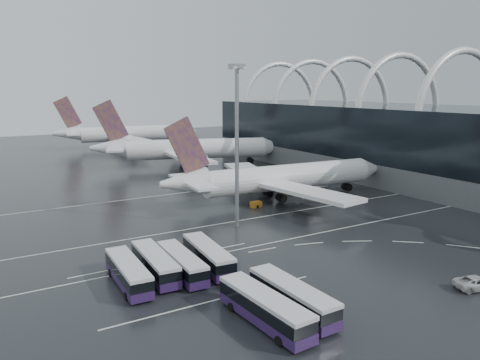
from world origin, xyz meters
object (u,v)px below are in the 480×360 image
bus_row_near_a (128,272)px  floodlight_mast (237,127)px  airliner_main (279,179)px  van_curve_a (478,283)px  airliner_gate_b (187,150)px  bus_row_far_c (292,297)px  bus_row_near_c (182,263)px  gse_cart_belly_d (324,189)px  bus_row_far_b (265,308)px  airliner_gate_c (125,134)px  gse_cart_belly_c (256,204)px  bus_row_near_d (208,256)px  bus_row_near_b (155,263)px  gse_cart_belly_e (285,189)px  gse_cart_belly_b (309,185)px

bus_row_near_a → floodlight_mast: floodlight_mast is taller
airliner_main → van_curve_a: airliner_main is taller
airliner_gate_b → bus_row_far_c: (-32.07, -98.56, -3.62)m
floodlight_mast → bus_row_far_c: bearing=-110.0°
airliner_gate_b → bus_row_near_c: 90.92m
van_curve_a → gse_cart_belly_d: size_ratio=3.16×
airliner_main → airliner_gate_b: size_ratio=0.95×
bus_row_far_b → floodlight_mast: bearing=-28.6°
bus_row_near_c → bus_row_far_b: 17.15m
airliner_main → airliner_gate_c: bearing=94.2°
airliner_gate_c → gse_cart_belly_c: (-8.30, -116.84, -4.84)m
airliner_main → airliner_gate_c: size_ratio=0.94×
bus_row_near_d → bus_row_near_b: bearing=87.5°
airliner_gate_c → bus_row_near_a: bearing=-99.9°
airliner_main → floodlight_mast: floodlight_mast is taller
gse_cart_belly_c → gse_cart_belly_d: 23.93m
bus_row_near_a → bus_row_far_c: size_ratio=0.98×
bus_row_near_b → gse_cart_belly_d: (55.36, 29.26, -1.25)m
gse_cart_belly_d → bus_row_near_a: bearing=-152.9°
bus_row_near_a → bus_row_near_b: (4.08, 1.11, 0.01)m
airliner_main → gse_cart_belly_c: 9.81m
bus_row_far_c → van_curve_a: size_ratio=2.22×
bus_row_far_c → gse_cart_belly_e: (37.26, 51.76, -1.25)m
gse_cart_belly_b → floodlight_mast: bearing=-148.6°
van_curve_a → gse_cart_belly_c: (-1.72, 49.39, -0.21)m
airliner_main → airliner_gate_b: 53.23m
airliner_gate_b → gse_cart_belly_d: (13.60, -51.42, -4.91)m
bus_row_near_b → gse_cart_belly_e: size_ratio=6.39×
airliner_main → bus_row_far_b: airliner_main is taller
gse_cart_belly_d → gse_cart_belly_c: bearing=-167.8°
bus_row_far_c → airliner_gate_b: bearing=-18.6°
bus_row_near_d → gse_cart_belly_d: 56.65m
gse_cart_belly_c → airliner_main: bearing=21.7°
bus_row_near_d → airliner_gate_c: bearing=-7.4°
bus_row_far_b → bus_row_far_c: bus_row_far_b is taller
airliner_gate_b → gse_cart_belly_d: size_ratio=31.90×
van_curve_a → gse_cart_belly_e: 60.53m
gse_cart_belly_c → gse_cart_belly_b: bearing=24.6°
bus_row_far_b → gse_cart_belly_c: 50.38m
bus_row_near_c → bus_row_near_d: bearing=-80.2°
airliner_gate_c → gse_cart_belly_c: bearing=-86.7°
bus_row_near_b → bus_row_far_c: bus_row_far_c is taller
bus_row_near_d → floodlight_mast: 26.48m
van_curve_a → floodlight_mast: 44.89m
gse_cart_belly_c → gse_cart_belly_d: (23.39, 5.06, -0.11)m
gse_cart_belly_b → gse_cart_belly_e: size_ratio=1.12×
gse_cart_belly_e → airliner_main: bearing=-136.6°
airliner_gate_b → airliner_gate_c: bearing=109.6°
bus_row_far_c → airliner_gate_c: bearing=-11.5°
airliner_gate_c → bus_row_far_b: bearing=-94.9°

